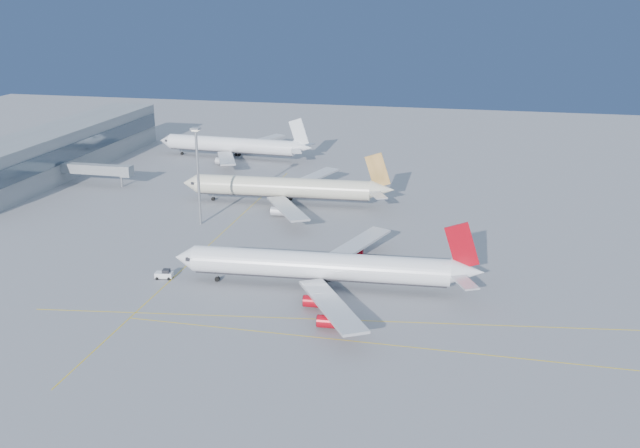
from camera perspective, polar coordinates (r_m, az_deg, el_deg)
The scene contains 9 objects.
ground at distance 139.92m, azimuth 2.55°, elevation -6.64°, with size 500.00×500.00×0.00m, color slate.
terminal at distance 255.74m, azimuth -20.11°, elevation 5.56°, with size 18.40×110.00×15.00m.
jet_bridge at distance 234.25m, azimuth -17.19°, elevation 4.18°, with size 23.60×3.60×6.90m.
taxiway_lines at distance 148.51m, azimuth -2.63°, elevation -5.11°, with size 118.86×140.00×0.02m.
airliner_virgin at distance 146.33m, azimuth 0.46°, elevation -3.43°, with size 64.37×57.73×15.88m.
airliner_etihad at distance 204.30m, azimuth -2.67°, elevation 2.93°, with size 61.98×57.20×16.18m.
airliner_third at distance 263.09m, azimuth -6.87°, elevation 6.28°, with size 59.77×55.03×16.03m.
pushback_tug at distance 156.22m, azimuth -12.34°, elevation -3.94°, with size 3.90×2.68×2.07m.
light_mast at distance 186.38m, azimuth -9.76°, elevation 4.42°, with size 2.22×2.22×25.66m.
Camera 1 is at (21.52, -125.11, 58.84)m, focal length 40.00 mm.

